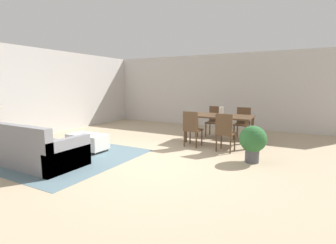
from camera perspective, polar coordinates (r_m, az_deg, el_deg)
name	(u,v)px	position (r m, az deg, el deg)	size (l,w,h in m)	color
ground_plane	(147,161)	(5.27, -4.85, -9.01)	(10.80, 10.80, 0.00)	tan
wall_back	(220,91)	(9.60, 11.77, 7.00)	(9.00, 0.12, 2.70)	beige
wall_left	(31,92)	(8.65, -28.89, 5.95)	(0.12, 11.00, 2.70)	beige
area_rug	(63,156)	(6.09, -22.86, -7.19)	(3.00, 2.80, 0.01)	slate
couch	(31,150)	(5.76, -28.93, -5.60)	(2.19, 0.99, 0.86)	gray
ottoman_table	(88,141)	(6.32, -17.98, -4.22)	(0.97, 0.50, 0.41)	silver
dining_table	(219,118)	(6.93, 11.65, 0.83)	(1.76, 0.96, 0.76)	#513823
dining_chair_near_left	(192,127)	(6.36, 5.49, -1.13)	(0.42, 0.42, 0.92)	#513823
dining_chair_near_right	(225,130)	(6.01, 12.93, -1.88)	(0.42, 0.42, 0.92)	#513823
dining_chair_far_left	(214,119)	(7.83, 10.57, 0.61)	(0.42, 0.42, 0.92)	#513823
dining_chair_far_right	(243,121)	(7.63, 16.74, 0.17)	(0.42, 0.42, 0.92)	#513823
vase_centerpiece	(221,111)	(6.93, 12.09, 2.48)	(0.12, 0.12, 0.23)	silver
book_on_ottoman	(90,133)	(6.27, -17.49, -2.51)	(0.26, 0.20, 0.03)	silver
potted_plant	(253,141)	(5.37, 18.88, -4.11)	(0.55, 0.55, 0.77)	#4C4C51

